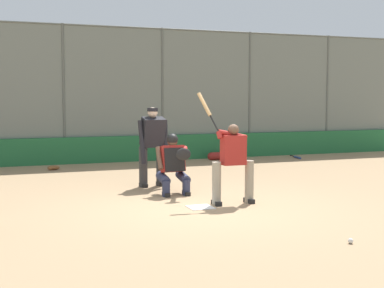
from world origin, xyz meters
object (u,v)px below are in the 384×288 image
at_px(umpire_home, 153,144).
at_px(baseball_loose, 351,241).
at_px(spare_bat_near_backstop, 297,157).
at_px(fielding_glove_on_dirt, 53,168).
at_px(batter_at_plate, 233,161).
at_px(catcher_behind_plate, 174,163).
at_px(equipment_bag_dugout_side, 224,156).

distance_m(umpire_home, baseball_loose, 5.57).
bearing_deg(spare_bat_near_backstop, baseball_loose, -16.59).
xyz_separation_m(umpire_home, spare_bat_near_backstop, (-5.89, -3.74, -0.91)).
relative_size(umpire_home, fielding_glove_on_dirt, 5.31).
relative_size(batter_at_plate, fielding_glove_on_dirt, 6.24).
distance_m(batter_at_plate, fielding_glove_on_dirt, 6.51).
xyz_separation_m(catcher_behind_plate, umpire_home, (0.14, -1.06, 0.30)).
height_order(baseball_loose, equipment_bag_dugout_side, equipment_bag_dugout_side).
bearing_deg(catcher_behind_plate, equipment_bag_dugout_side, -122.42).
relative_size(fielding_glove_on_dirt, baseball_loose, 4.44).
distance_m(catcher_behind_plate, spare_bat_near_backstop, 7.52).
height_order(fielding_glove_on_dirt, equipment_bag_dugout_side, equipment_bag_dugout_side).
bearing_deg(spare_bat_near_backstop, fielding_glove_on_dirt, -78.07).
relative_size(umpire_home, baseball_loose, 23.56).
xyz_separation_m(batter_at_plate, spare_bat_near_backstop, (-5.04, -6.09, -0.77)).
xyz_separation_m(catcher_behind_plate, spare_bat_near_backstop, (-5.75, -4.80, -0.60)).
bearing_deg(equipment_bag_dugout_side, spare_bat_near_backstop, 168.92).
relative_size(catcher_behind_plate, spare_bat_near_backstop, 1.36).
height_order(umpire_home, spare_bat_near_backstop, umpire_home).
height_order(catcher_behind_plate, fielding_glove_on_dirt, catcher_behind_plate).
bearing_deg(umpire_home, fielding_glove_on_dirt, -69.76).
height_order(umpire_home, baseball_loose, umpire_home).
xyz_separation_m(spare_bat_near_backstop, baseball_loose, (4.65, 9.10, 0.00)).
bearing_deg(umpire_home, baseball_loose, 96.42).
relative_size(fielding_glove_on_dirt, equipment_bag_dugout_side, 0.29).
height_order(spare_bat_near_backstop, equipment_bag_dugout_side, equipment_bag_dugout_side).
bearing_deg(batter_at_plate, catcher_behind_plate, -61.32).
distance_m(umpire_home, fielding_glove_on_dirt, 4.07).
bearing_deg(baseball_loose, equipment_bag_dugout_side, -103.59).
bearing_deg(catcher_behind_plate, batter_at_plate, 119.46).
distance_m(umpire_home, spare_bat_near_backstop, 7.03).
relative_size(baseball_loose, equipment_bag_dugout_side, 0.06).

